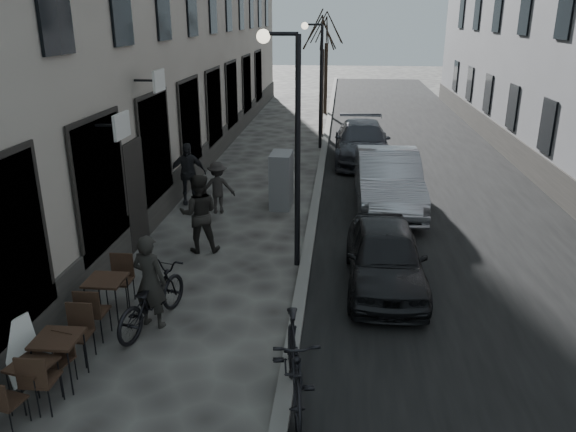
% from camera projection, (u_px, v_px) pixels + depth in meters
% --- Properties ---
extents(road, '(7.30, 60.00, 0.00)m').
position_uv_depth(road, '(417.00, 161.00, 21.78)').
color(road, black).
rests_on(road, ground).
extents(kerb, '(0.25, 60.00, 0.12)m').
position_uv_depth(kerb, '(323.00, 158.00, 22.09)').
color(kerb, slate).
rests_on(kerb, ground).
extents(streetlamp_near, '(0.90, 0.28, 5.09)m').
position_uv_depth(streetlamp_near, '(290.00, 126.00, 11.71)').
color(streetlamp_near, black).
rests_on(streetlamp_near, ground).
extents(streetlamp_far, '(0.90, 0.28, 5.09)m').
position_uv_depth(streetlamp_far, '(317.00, 72.00, 22.95)').
color(streetlamp_far, black).
rests_on(streetlamp_far, ground).
extents(tree_near, '(2.40, 2.40, 5.70)m').
position_uv_depth(tree_near, '(323.00, 31.00, 25.25)').
color(tree_near, black).
rests_on(tree_near, ground).
extents(tree_far, '(2.40, 2.40, 5.70)m').
position_uv_depth(tree_far, '(327.00, 28.00, 30.87)').
color(tree_far, black).
rests_on(tree_far, ground).
extents(bistro_set_a, '(0.67, 1.43, 0.82)m').
position_uv_depth(bistro_set_a, '(34.00, 379.00, 8.04)').
color(bistro_set_a, black).
rests_on(bistro_set_a, ground).
extents(bistro_set_b, '(0.67, 1.62, 0.95)m').
position_uv_depth(bistro_set_b, '(60.00, 355.00, 8.49)').
color(bistro_set_b, black).
rests_on(bistro_set_b, ground).
extents(bistro_set_c, '(0.68, 1.66, 0.98)m').
position_uv_depth(bistro_set_c, '(107.00, 295.00, 10.29)').
color(bistro_set_c, black).
rests_on(bistro_set_c, ground).
extents(sign_board, '(0.54, 0.66, 1.02)m').
position_uv_depth(sign_board, '(23.00, 357.00, 8.59)').
color(sign_board, black).
rests_on(sign_board, ground).
extents(utility_cabinet, '(0.62, 1.09, 1.62)m').
position_uv_depth(utility_cabinet, '(281.00, 180.00, 16.38)').
color(utility_cabinet, slate).
rests_on(utility_cabinet, ground).
extents(bicycle, '(1.22, 2.17, 1.08)m').
position_uv_depth(bicycle, '(151.00, 298.00, 10.10)').
color(bicycle, black).
rests_on(bicycle, ground).
extents(cyclist_rider, '(0.73, 0.57, 1.76)m').
position_uv_depth(cyclist_rider, '(150.00, 281.00, 9.98)').
color(cyclist_rider, black).
rests_on(cyclist_rider, ground).
extents(pedestrian_near, '(1.03, 0.87, 1.89)m').
position_uv_depth(pedestrian_near, '(199.00, 213.00, 13.20)').
color(pedestrian_near, black).
rests_on(pedestrian_near, ground).
extents(pedestrian_mid, '(1.05, 0.71, 1.50)m').
position_uv_depth(pedestrian_mid, '(218.00, 187.00, 15.88)').
color(pedestrian_mid, '#292624').
rests_on(pedestrian_mid, ground).
extents(pedestrian_far, '(1.17, 0.74, 1.85)m').
position_uv_depth(pedestrian_far, '(188.00, 173.00, 16.63)').
color(pedestrian_far, black).
rests_on(pedestrian_far, ground).
extents(car_near, '(1.60, 3.92, 1.33)m').
position_uv_depth(car_near, '(385.00, 256.00, 11.55)').
color(car_near, black).
rests_on(car_near, ground).
extents(car_mid, '(1.85, 5.06, 1.66)m').
position_uv_depth(car_mid, '(388.00, 180.00, 16.33)').
color(car_mid, '#96979E').
rests_on(car_mid, ground).
extents(car_far, '(2.11, 5.12, 1.48)m').
position_uv_depth(car_far, '(362.00, 142.00, 21.62)').
color(car_far, '#36383F').
rests_on(car_far, ground).
extents(moped, '(0.96, 2.28, 1.33)m').
position_uv_depth(moped, '(294.00, 364.00, 7.98)').
color(moped, black).
rests_on(moped, ground).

